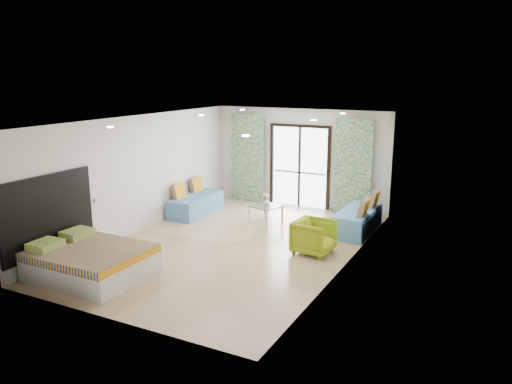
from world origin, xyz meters
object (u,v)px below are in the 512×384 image
at_px(bed, 90,262).
at_px(daybed_left, 196,204).
at_px(armchair, 314,235).
at_px(daybed_right, 358,219).
at_px(coffee_table, 266,207).

height_order(bed, daybed_left, daybed_left).
xyz_separation_m(bed, armchair, (3.19, 3.00, 0.10)).
bearing_deg(bed, daybed_right, 53.50).
bearing_deg(coffee_table, daybed_right, 9.08).
xyz_separation_m(coffee_table, armchair, (1.83, -1.50, -0.00)).
bearing_deg(bed, daybed_left, 98.31).
relative_size(daybed_left, daybed_right, 0.98).
distance_m(bed, coffee_table, 4.70).
height_order(daybed_right, coffee_table, daybed_right).
bearing_deg(armchair, bed, 137.41).
bearing_deg(daybed_right, coffee_table, -170.50).
bearing_deg(daybed_left, daybed_right, 3.94).
xyz_separation_m(daybed_right, armchair, (-0.40, -1.85, 0.10)).
height_order(coffee_table, armchair, armchair).
bearing_deg(daybed_right, daybed_left, -173.10).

